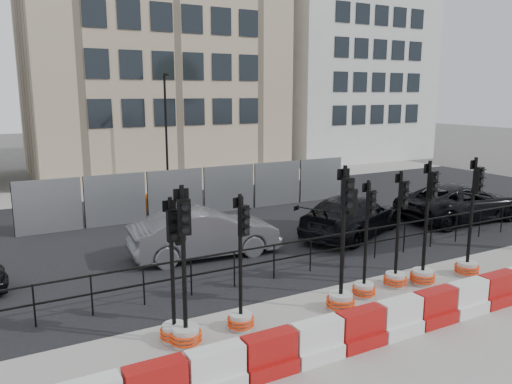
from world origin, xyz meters
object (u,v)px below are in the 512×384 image
traffic_signal_h (469,252)px  traffic_signal_d (342,277)px  traffic_signal_a (185,314)px  car_c (352,215)px

traffic_signal_h → traffic_signal_d: bearing=171.2°
traffic_signal_a → car_c: bearing=35.7°
traffic_signal_d → traffic_signal_a: bearing=-177.6°
traffic_signal_a → traffic_signal_h: size_ratio=0.99×
traffic_signal_d → car_c: size_ratio=0.64×
traffic_signal_a → car_c: (8.08, 4.71, 0.04)m
traffic_signal_a → traffic_signal_h: 8.29m
traffic_signal_a → traffic_signal_h: (8.29, -0.04, 0.01)m
traffic_signal_a → traffic_signal_d: (3.79, -0.16, 0.14)m
car_c → traffic_signal_a: bearing=97.1°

